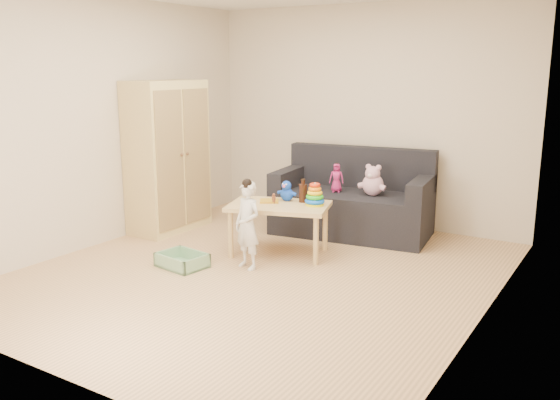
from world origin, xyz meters
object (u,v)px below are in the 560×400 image
Objects in this scene: toddler at (248,226)px; play_table at (279,229)px; sofa at (352,213)px; wardrobe at (168,157)px.

play_table is at bearing 103.73° from toddler.
sofa is 1.11m from play_table.
wardrobe is 1.74× the size of play_table.
wardrobe reaches higher than play_table.
wardrobe is at bearing 173.04° from toddler.
play_table is 0.55m from toddler.
toddler reaches higher than play_table.
wardrobe is at bearing -161.16° from sofa.
wardrobe reaches higher than sofa.
toddler is (-0.02, -0.53, 0.15)m from play_table.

